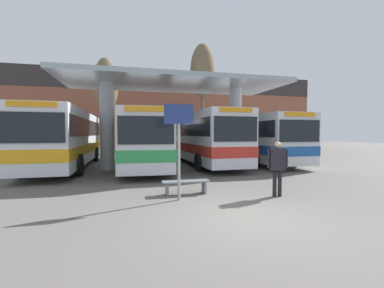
{
  "coord_description": "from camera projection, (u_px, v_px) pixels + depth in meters",
  "views": [
    {
      "loc": [
        -2.68,
        -5.66,
        2.06
      ],
      "look_at": [
        0.0,
        5.28,
        1.6
      ],
      "focal_mm": 24.0,
      "sensor_mm": 36.0,
      "label": 1
    }
  ],
  "objects": [
    {
      "name": "ground_plane",
      "position": [
        244.0,
        219.0,
        6.21
      ],
      "size": [
        100.0,
        100.0,
        0.0
      ],
      "primitive_type": "plane",
      "color": "#605B56"
    },
    {
      "name": "townhouse_backdrop",
      "position": [
        153.0,
        105.0,
        29.09
      ],
      "size": [
        40.0,
        0.58,
        9.04
      ],
      "color": "brown",
      "rests_on": "ground_plane"
    },
    {
      "name": "station_canopy",
      "position": [
        175.0,
        94.0,
        15.35
      ],
      "size": [
        12.82,
        5.46,
        5.19
      ],
      "color": "silver",
      "rests_on": "ground_plane"
    },
    {
      "name": "transit_bus_left_bay",
      "position": [
        67.0,
        137.0,
        15.54
      ],
      "size": [
        2.83,
        11.78,
        3.34
      ],
      "rotation": [
        0.0,
        0.0,
        3.15
      ],
      "color": "silver",
      "rests_on": "ground_plane"
    },
    {
      "name": "transit_bus_center_bay",
      "position": [
        145.0,
        138.0,
        15.75
      ],
      "size": [
        3.06,
        10.98,
        3.2
      ],
      "rotation": [
        0.0,
        0.0,
        3.1
      ],
      "color": "silver",
      "rests_on": "ground_plane"
    },
    {
      "name": "transit_bus_right_bay",
      "position": [
        201.0,
        137.0,
        17.51
      ],
      "size": [
        2.87,
        11.12,
        3.33
      ],
      "rotation": [
        0.0,
        0.0,
        3.17
      ],
      "color": "silver",
      "rests_on": "ground_plane"
    },
    {
      "name": "transit_bus_far_right_bay",
      "position": [
        248.0,
        137.0,
        19.26
      ],
      "size": [
        2.93,
        12.06,
        3.21
      ],
      "rotation": [
        0.0,
        0.0,
        3.15
      ],
      "color": "silver",
      "rests_on": "ground_plane"
    },
    {
      "name": "waiting_bench_near_pillar",
      "position": [
        186.0,
        184.0,
        8.7
      ],
      "size": [
        1.61,
        0.44,
        0.46
      ],
      "color": "slate",
      "rests_on": "ground_plane"
    },
    {
      "name": "info_sign_platform",
      "position": [
        179.0,
        132.0,
        7.85
      ],
      "size": [
        0.9,
        0.09,
        2.96
      ],
      "color": "gray",
      "rests_on": "ground_plane"
    },
    {
      "name": "pedestrian_waiting",
      "position": [
        277.0,
        163.0,
        8.36
      ],
      "size": [
        0.66,
        0.39,
        1.79
      ],
      "rotation": [
        0.0,
        0.0,
        -0.32
      ],
      "color": "black",
      "rests_on": "ground_plane"
    },
    {
      "name": "poplar_tree_behind_left",
      "position": [
        106.0,
        86.0,
        22.73
      ],
      "size": [
        2.15,
        2.15,
        8.78
      ],
      "color": "brown",
      "rests_on": "ground_plane"
    },
    {
      "name": "poplar_tree_behind_right",
      "position": [
        203.0,
        72.0,
        25.6
      ],
      "size": [
        2.43,
        2.43,
        11.02
      ],
      "color": "brown",
      "rests_on": "ground_plane"
    }
  ]
}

